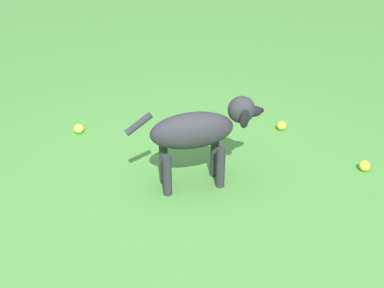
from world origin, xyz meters
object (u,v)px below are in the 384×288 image
at_px(dog, 200,131).
at_px(tennis_ball_0, 365,166).
at_px(tennis_ball_1, 79,129).
at_px(tennis_ball_2, 281,126).

xyz_separation_m(dog, tennis_ball_0, (-0.40, -0.93, -0.32)).
relative_size(dog, tennis_ball_1, 11.47).
xyz_separation_m(tennis_ball_1, tennis_ball_2, (-0.69, -1.24, 0.00)).
distance_m(tennis_ball_0, tennis_ball_2, 0.67).
bearing_deg(tennis_ball_1, tennis_ball_2, -118.99).
height_order(dog, tennis_ball_2, dog).
distance_m(tennis_ball_1, tennis_ball_2, 1.42).
height_order(tennis_ball_0, tennis_ball_1, same).
relative_size(tennis_ball_0, tennis_ball_1, 1.00).
xyz_separation_m(tennis_ball_0, tennis_ball_2, (0.66, 0.10, 0.00)).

